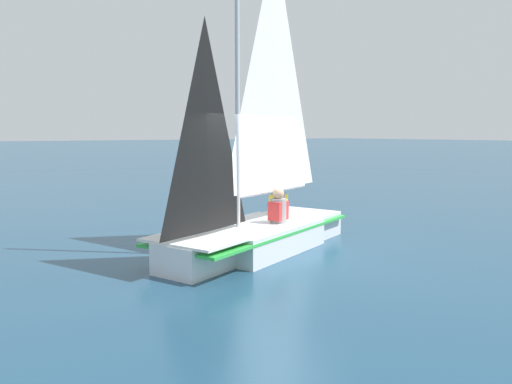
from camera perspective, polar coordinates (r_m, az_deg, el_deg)
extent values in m
plane|color=navy|center=(9.38, 0.00, -6.68)|extent=(260.00, 260.00, 0.00)
cube|color=silver|center=(9.32, 0.00, -5.19)|extent=(2.88, 2.35, 0.50)
cube|color=silver|center=(7.96, -7.20, -7.34)|extent=(1.28, 1.18, 0.50)
cube|color=silver|center=(10.80, 5.27, -3.55)|extent=(1.45, 1.62, 0.50)
cube|color=green|center=(9.29, 0.00, -4.23)|extent=(4.71, 3.05, 0.05)
cube|color=silver|center=(8.29, -4.85, -4.83)|extent=(2.42, 2.07, 0.04)
cylinder|color=#B7B7BC|center=(8.72, -2.15, 13.45)|extent=(0.08, 0.08, 5.40)
cylinder|color=#B7B7BC|center=(9.71, 2.08, 0.17)|extent=(2.26, 0.90, 0.07)
pyramid|color=white|center=(9.73, 2.14, 14.17)|extent=(2.14, 0.84, 4.68)
pyramid|color=black|center=(7.99, -5.75, 7.51)|extent=(1.45, 0.58, 3.39)
cube|color=black|center=(11.32, 6.68, -3.48)|extent=(0.09, 0.06, 0.35)
cube|color=black|center=(9.47, 2.54, -5.12)|extent=(0.35, 0.32, 0.45)
cylinder|color=gray|center=(9.39, 2.56, -2.29)|extent=(0.39, 0.39, 0.50)
cube|color=red|center=(9.38, 2.56, -2.13)|extent=(0.41, 0.36, 0.35)
sphere|color=tan|center=(9.34, 2.57, -0.17)|extent=(0.22, 0.22, 0.22)
cube|color=black|center=(10.47, 2.55, -3.97)|extent=(0.35, 0.32, 0.45)
cylinder|color=gray|center=(10.39, 2.57, -1.40)|extent=(0.39, 0.39, 0.50)
cube|color=yellow|center=(10.38, 2.57, -1.26)|extent=(0.41, 0.36, 0.35)
sphere|color=brown|center=(10.34, 2.58, 0.51)|extent=(0.22, 0.22, 0.22)
cylinder|color=black|center=(10.33, 2.58, 0.97)|extent=(0.27, 0.27, 0.06)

